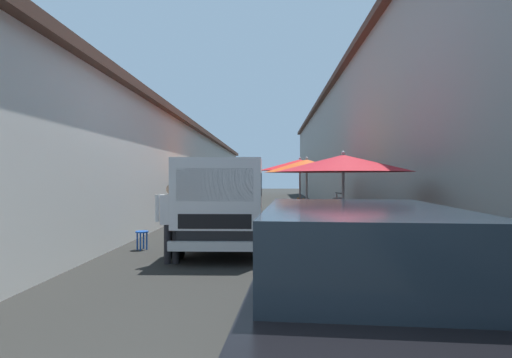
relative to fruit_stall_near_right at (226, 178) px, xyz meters
The scene contains 12 objects.
ground 2.18m from the fruit_stall_near_right, 90.06° to the right, with size 90.00×90.00×0.00m, color #282826.
building_left_whitewash 5.94m from the fruit_stall_near_right, 67.70° to the left, with size 49.80×7.50×4.23m.
building_right_concrete 8.72m from the fruit_stall_near_right, 74.81° to the right, with size 49.80×7.50×6.44m.
fruit_stall_near_right is the anchor object (origin of this frame).
fruit_stall_far_left 2.86m from the fruit_stall_near_right, 106.01° to the right, with size 2.89×2.89×2.41m.
fruit_stall_far_right 7.67m from the fruit_stall_near_right, 155.95° to the right, with size 2.68×2.68×2.22m.
fruit_stall_near_left 4.38m from the fruit_stall_near_right, 140.73° to the right, with size 2.47×2.47×2.29m.
hatchback_car 11.76m from the fruit_stall_near_right, 167.99° to the right, with size 4.01×2.13×1.45m.
delivery_truck 6.06m from the fruit_stall_near_right, behind, with size 4.94×2.02×2.08m.
vendor_by_crates 7.23m from the fruit_stall_near_right, behind, with size 0.31×0.61×1.57m.
parked_scooter 4.49m from the fruit_stall_near_right, 98.33° to the right, with size 1.67×0.55×1.14m.
plastic_stool 6.03m from the fruit_stall_near_right, 167.02° to the left, with size 0.30×0.30×0.43m.
Camera 1 is at (-1.41, -0.30, 1.70)m, focal length 27.87 mm.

